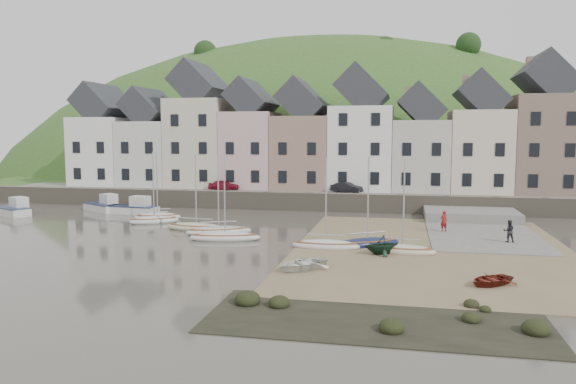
% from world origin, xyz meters
% --- Properties ---
extents(ground, '(160.00, 160.00, 0.00)m').
position_xyz_m(ground, '(0.00, 0.00, 0.00)').
color(ground, '#423E34').
rests_on(ground, ground).
extents(quay_land, '(90.00, 30.00, 1.50)m').
position_xyz_m(quay_land, '(0.00, 32.00, 0.75)').
color(quay_land, '#305421').
rests_on(quay_land, ground).
extents(quay_street, '(70.00, 7.00, 0.10)m').
position_xyz_m(quay_street, '(0.00, 20.50, 1.55)').
color(quay_street, slate).
rests_on(quay_street, quay_land).
extents(seawall, '(70.00, 1.20, 1.80)m').
position_xyz_m(seawall, '(0.00, 17.00, 0.90)').
color(seawall, slate).
rests_on(seawall, ground).
extents(beach, '(18.00, 26.00, 0.06)m').
position_xyz_m(beach, '(11.00, 0.00, 0.03)').
color(beach, '#756147').
rests_on(beach, ground).
extents(slipway, '(8.00, 18.00, 0.12)m').
position_xyz_m(slipway, '(15.00, 8.00, 0.06)').
color(slipway, slate).
rests_on(slipway, ground).
extents(hillside, '(134.40, 84.00, 84.00)m').
position_xyz_m(hillside, '(-5.00, 60.00, -17.99)').
color(hillside, '#305421').
rests_on(hillside, ground).
extents(townhouse_terrace, '(61.05, 8.00, 13.93)m').
position_xyz_m(townhouse_terrace, '(1.76, 24.00, 7.32)').
color(townhouse_terrace, white).
rests_on(townhouse_terrace, quay_land).
extents(sailboat_0, '(4.35, 2.82, 6.32)m').
position_xyz_m(sailboat_0, '(-12.46, 8.56, 0.27)').
color(sailboat_0, silver).
rests_on(sailboat_0, ground).
extents(sailboat_1, '(4.36, 3.54, 6.32)m').
position_xyz_m(sailboat_1, '(-11.88, 6.60, 0.26)').
color(sailboat_1, silver).
rests_on(sailboat_1, ground).
extents(sailboat_2, '(5.30, 2.11, 6.32)m').
position_xyz_m(sailboat_2, '(-6.99, 3.86, 0.26)').
color(sailboat_2, beige).
rests_on(sailboat_2, ground).
extents(sailboat_3, '(5.19, 3.48, 6.32)m').
position_xyz_m(sailboat_3, '(-4.74, 2.69, 0.26)').
color(sailboat_3, silver).
rests_on(sailboat_3, ground).
extents(sailboat_4, '(5.35, 2.58, 6.32)m').
position_xyz_m(sailboat_4, '(-3.49, 0.40, 0.26)').
color(sailboat_4, silver).
rests_on(sailboat_4, ground).
extents(sailboat_5, '(4.89, 3.79, 6.32)m').
position_xyz_m(sailboat_5, '(6.73, 0.15, 0.26)').
color(sailboat_5, '#151E43').
rests_on(sailboat_5, ground).
extents(sailboat_6, '(4.60, 1.54, 6.32)m').
position_xyz_m(sailboat_6, '(4.04, -1.11, 0.26)').
color(sailboat_6, silver).
rests_on(sailboat_6, ground).
extents(sailboat_7, '(4.35, 1.97, 6.32)m').
position_xyz_m(sailboat_7, '(9.10, -1.68, 0.26)').
color(sailboat_7, beige).
rests_on(sailboat_7, ground).
extents(motorboat_0, '(5.02, 2.21, 1.70)m').
position_xyz_m(motorboat_0, '(-16.18, 11.52, 0.58)').
color(motorboat_0, silver).
rests_on(motorboat_0, ground).
extents(motorboat_1, '(4.76, 3.59, 1.70)m').
position_xyz_m(motorboat_1, '(-26.98, 8.32, 0.58)').
color(motorboat_1, silver).
rests_on(motorboat_1, ground).
extents(motorboat_2, '(4.67, 3.77, 1.70)m').
position_xyz_m(motorboat_2, '(-20.01, 12.48, 0.58)').
color(motorboat_2, silver).
rests_on(motorboat_2, ground).
extents(rowboat_white, '(3.80, 3.92, 0.66)m').
position_xyz_m(rowboat_white, '(3.50, -7.32, 0.39)').
color(rowboat_white, white).
rests_on(rowboat_white, beach).
extents(rowboat_green, '(3.05, 2.94, 1.24)m').
position_xyz_m(rowboat_green, '(7.76, -2.35, 0.68)').
color(rowboat_green, '#152F20').
rests_on(rowboat_green, beach).
extents(rowboat_red, '(3.17, 3.09, 0.54)m').
position_xyz_m(rowboat_red, '(13.44, -8.57, 0.33)').
color(rowboat_red, maroon).
rests_on(rowboat_red, beach).
extents(person_red, '(0.69, 0.59, 1.60)m').
position_xyz_m(person_red, '(12.18, 6.66, 0.92)').
color(person_red, maroon).
rests_on(person_red, slipway).
extents(person_dark, '(0.78, 0.62, 1.56)m').
position_xyz_m(person_dark, '(16.34, 3.12, 0.90)').
color(person_dark, black).
rests_on(person_dark, slipway).
extents(car_left, '(3.48, 1.89, 1.12)m').
position_xyz_m(car_left, '(-9.83, 19.50, 2.16)').
color(car_left, maroon).
rests_on(car_left, quay_street).
extents(car_right, '(3.50, 2.15, 1.09)m').
position_xyz_m(car_right, '(3.39, 19.50, 2.14)').
color(car_right, black).
rests_on(car_right, quay_street).
extents(shore_rocks, '(14.00, 6.00, 0.77)m').
position_xyz_m(shore_rocks, '(7.88, -14.81, 0.11)').
color(shore_rocks, black).
rests_on(shore_rocks, ground).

